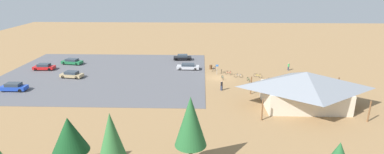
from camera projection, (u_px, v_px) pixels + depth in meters
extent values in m
plane|color=#937047|center=(219.00, 78.00, 60.23)|extent=(160.00, 160.00, 0.00)
cube|color=#56565B|center=(105.00, 74.00, 62.56)|extent=(41.11, 33.77, 0.05)
cube|color=beige|center=(304.00, 97.00, 46.37)|extent=(11.84, 7.49, 3.08)
pyramid|color=gray|center=(306.00, 80.00, 45.53)|extent=(14.92, 10.57, 2.45)
cylinder|color=brown|center=(338.00, 86.00, 50.96)|extent=(0.20, 0.20, 3.08)
cylinder|color=brown|center=(251.00, 85.00, 51.40)|extent=(0.20, 0.20, 3.08)
cylinder|color=brown|center=(369.00, 111.00, 41.34)|extent=(0.20, 0.20, 3.08)
cylinder|color=brown|center=(262.00, 110.00, 41.78)|extent=(0.20, 0.20, 3.08)
cylinder|color=brown|center=(211.00, 67.00, 66.01)|extent=(0.60, 0.60, 0.90)
cylinder|color=#99999E|center=(217.00, 69.00, 62.05)|extent=(0.08, 0.08, 2.20)
cube|color=#1959B2|center=(217.00, 66.00, 61.80)|extent=(0.56, 0.04, 0.40)
cone|color=#235B2D|center=(191.00, 121.00, 30.08)|extent=(3.24, 3.24, 5.25)
cone|color=#2D6633|center=(112.00, 143.00, 25.63)|extent=(3.09, 3.09, 5.48)
cone|color=#14421E|center=(69.00, 135.00, 29.75)|extent=(3.61, 3.61, 3.65)
torus|color=black|center=(222.00, 77.00, 59.82)|extent=(0.14, 0.67, 0.67)
torus|color=black|center=(223.00, 78.00, 58.81)|extent=(0.14, 0.67, 0.67)
cylinder|color=#197A7F|center=(222.00, 77.00, 59.28)|extent=(0.18, 0.98, 0.04)
cylinder|color=#197A7F|center=(222.00, 76.00, 59.44)|extent=(0.04, 0.04, 0.35)
cube|color=black|center=(222.00, 76.00, 59.39)|extent=(0.11, 0.21, 0.05)
cylinder|color=#197A7F|center=(223.00, 77.00, 58.84)|extent=(0.04, 0.04, 0.47)
cylinder|color=black|center=(223.00, 76.00, 58.77)|extent=(0.48, 0.10, 0.03)
torus|color=black|center=(255.00, 75.00, 60.67)|extent=(0.62, 0.41, 0.71)
torus|color=black|center=(260.00, 76.00, 60.11)|extent=(0.62, 0.41, 0.71)
cylinder|color=yellow|center=(258.00, 75.00, 60.36)|extent=(0.85, 0.55, 0.04)
cylinder|color=yellow|center=(257.00, 75.00, 60.44)|extent=(0.04, 0.04, 0.37)
cube|color=black|center=(257.00, 74.00, 60.38)|extent=(0.21, 0.17, 0.05)
cylinder|color=yellow|center=(260.00, 75.00, 60.09)|extent=(0.04, 0.04, 0.49)
cylinder|color=black|center=(260.00, 74.00, 60.02)|extent=(0.28, 0.42, 0.03)
torus|color=black|center=(269.00, 80.00, 57.99)|extent=(0.44, 0.60, 0.70)
torus|color=black|center=(267.00, 81.00, 57.26)|extent=(0.44, 0.60, 0.70)
cylinder|color=silver|center=(268.00, 80.00, 57.59)|extent=(0.53, 0.74, 0.04)
cylinder|color=silver|center=(269.00, 79.00, 57.69)|extent=(0.04, 0.04, 0.44)
cube|color=black|center=(269.00, 78.00, 57.62)|extent=(0.18, 0.21, 0.05)
cylinder|color=silver|center=(267.00, 80.00, 57.26)|extent=(0.04, 0.04, 0.44)
cylinder|color=black|center=(267.00, 79.00, 57.20)|extent=(0.41, 0.30, 0.03)
torus|color=black|center=(213.00, 70.00, 64.20)|extent=(0.37, 0.66, 0.72)
torus|color=black|center=(215.00, 69.00, 65.09)|extent=(0.37, 0.66, 0.72)
cylinder|color=#2347B7|center=(214.00, 69.00, 64.61)|extent=(0.48, 0.89, 0.04)
cylinder|color=#2347B7|center=(214.00, 69.00, 64.42)|extent=(0.04, 0.04, 0.44)
cube|color=black|center=(214.00, 68.00, 64.35)|extent=(0.16, 0.21, 0.05)
cylinder|color=#2347B7|center=(215.00, 68.00, 64.93)|extent=(0.04, 0.04, 0.50)
cylinder|color=black|center=(215.00, 67.00, 64.85)|extent=(0.44, 0.25, 0.03)
torus|color=black|center=(250.00, 81.00, 57.60)|extent=(0.18, 0.65, 0.66)
torus|color=black|center=(248.00, 79.00, 58.57)|extent=(0.18, 0.65, 0.66)
cylinder|color=#1E7F38|center=(249.00, 79.00, 58.05)|extent=(0.24, 0.95, 0.04)
cylinder|color=#1E7F38|center=(249.00, 79.00, 57.85)|extent=(0.04, 0.04, 0.40)
cube|color=black|center=(249.00, 78.00, 57.79)|extent=(0.12, 0.21, 0.05)
cylinder|color=#1E7F38|center=(248.00, 78.00, 58.42)|extent=(0.04, 0.04, 0.39)
cylinder|color=black|center=(248.00, 77.00, 58.35)|extent=(0.48, 0.13, 0.03)
torus|color=black|center=(222.00, 71.00, 63.84)|extent=(0.10, 0.66, 0.66)
torus|color=black|center=(221.00, 72.00, 62.92)|extent=(0.10, 0.66, 0.66)
cylinder|color=black|center=(221.00, 71.00, 63.35)|extent=(0.12, 0.90, 0.04)
cylinder|color=black|center=(221.00, 70.00, 63.49)|extent=(0.04, 0.04, 0.36)
cube|color=black|center=(222.00, 69.00, 63.44)|extent=(0.10, 0.21, 0.05)
cylinder|color=black|center=(221.00, 71.00, 62.95)|extent=(0.04, 0.04, 0.41)
cylinder|color=black|center=(221.00, 70.00, 62.89)|extent=(0.48, 0.08, 0.03)
torus|color=black|center=(226.00, 72.00, 62.57)|extent=(0.61, 0.42, 0.70)
torus|color=black|center=(231.00, 73.00, 61.99)|extent=(0.61, 0.42, 0.70)
cylinder|color=red|center=(229.00, 72.00, 62.25)|extent=(0.83, 0.57, 0.04)
cylinder|color=red|center=(228.00, 72.00, 62.33)|extent=(0.04, 0.04, 0.37)
cube|color=black|center=(228.00, 71.00, 62.27)|extent=(0.21, 0.18, 0.05)
cylinder|color=red|center=(230.00, 72.00, 61.97)|extent=(0.04, 0.04, 0.50)
cylinder|color=black|center=(230.00, 71.00, 61.89)|extent=(0.29, 0.42, 0.03)
torus|color=black|center=(236.00, 75.00, 60.55)|extent=(0.72, 0.20, 0.73)
torus|color=black|center=(241.00, 76.00, 60.30)|extent=(0.72, 0.20, 0.73)
cylinder|color=#B7B7BC|center=(238.00, 75.00, 60.39)|extent=(0.91, 0.24, 0.04)
cylinder|color=#B7B7BC|center=(238.00, 75.00, 60.41)|extent=(0.04, 0.04, 0.40)
cube|color=black|center=(238.00, 74.00, 60.34)|extent=(0.21, 0.12, 0.05)
cylinder|color=#B7B7BC|center=(241.00, 75.00, 60.26)|extent=(0.04, 0.04, 0.42)
cylinder|color=black|center=(241.00, 74.00, 60.19)|extent=(0.14, 0.47, 0.03)
cube|color=black|center=(183.00, 58.00, 73.28)|extent=(4.36, 2.11, 0.57)
cube|color=#2D3842|center=(183.00, 56.00, 73.11)|extent=(2.48, 1.78, 0.54)
cylinder|color=black|center=(176.00, 60.00, 72.52)|extent=(0.65, 0.26, 0.64)
cylinder|color=black|center=(177.00, 58.00, 74.08)|extent=(0.65, 0.26, 0.64)
cylinder|color=black|center=(189.00, 59.00, 72.59)|extent=(0.65, 0.26, 0.64)
cylinder|color=black|center=(188.00, 58.00, 74.16)|extent=(0.65, 0.26, 0.64)
cube|color=tan|center=(72.00, 75.00, 60.10)|extent=(4.55, 2.47, 0.57)
cube|color=#2D3842|center=(71.00, 73.00, 59.93)|extent=(2.64, 1.95, 0.51)
cylinder|color=black|center=(63.00, 77.00, 59.70)|extent=(0.67, 0.32, 0.64)
cylinder|color=black|center=(67.00, 74.00, 61.16)|extent=(0.67, 0.32, 0.64)
cylinder|color=black|center=(76.00, 78.00, 59.15)|extent=(0.67, 0.32, 0.64)
cylinder|color=black|center=(81.00, 75.00, 60.62)|extent=(0.67, 0.32, 0.64)
cube|color=red|center=(44.00, 67.00, 65.30)|extent=(4.35, 1.97, 0.59)
cube|color=#2D3842|center=(44.00, 65.00, 65.12)|extent=(2.45, 1.70, 0.54)
cylinder|color=black|center=(36.00, 69.00, 64.58)|extent=(0.65, 0.24, 0.64)
cylinder|color=black|center=(39.00, 67.00, 66.14)|extent=(0.65, 0.24, 0.64)
cylinder|color=black|center=(49.00, 69.00, 64.57)|extent=(0.65, 0.24, 0.64)
cylinder|color=black|center=(53.00, 67.00, 66.13)|extent=(0.65, 0.24, 0.64)
cube|color=#1E42B2|center=(14.00, 88.00, 53.03)|extent=(4.38, 1.74, 0.66)
cube|color=#2D3842|center=(13.00, 84.00, 52.85)|extent=(2.46, 1.52, 0.54)
cylinder|color=black|center=(3.00, 90.00, 52.44)|extent=(0.64, 0.22, 0.64)
cylinder|color=black|center=(8.00, 87.00, 53.87)|extent=(0.64, 0.22, 0.64)
cylinder|color=black|center=(20.00, 91.00, 52.34)|extent=(0.64, 0.22, 0.64)
cylinder|color=black|center=(25.00, 88.00, 53.77)|extent=(0.64, 0.22, 0.64)
cube|color=#BCBCC1|center=(188.00, 67.00, 65.51)|extent=(4.83, 1.97, 0.60)
cube|color=#2D3842|center=(188.00, 65.00, 65.35)|extent=(2.73, 1.67, 0.48)
cylinder|color=black|center=(180.00, 69.00, 64.96)|extent=(0.65, 0.25, 0.64)
cylinder|color=black|center=(181.00, 67.00, 66.43)|extent=(0.65, 0.25, 0.64)
cylinder|color=black|center=(195.00, 69.00, 64.73)|extent=(0.65, 0.25, 0.64)
cylinder|color=black|center=(196.00, 67.00, 66.20)|extent=(0.65, 0.25, 0.64)
cube|color=#1E6B3D|center=(72.00, 62.00, 69.56)|extent=(4.89, 2.65, 0.59)
cube|color=#2D3842|center=(72.00, 60.00, 69.39)|extent=(2.84, 2.06, 0.49)
cylinder|color=black|center=(64.00, 63.00, 69.18)|extent=(0.67, 0.33, 0.64)
cylinder|color=black|center=(68.00, 62.00, 70.69)|extent=(0.67, 0.33, 0.64)
cylinder|color=black|center=(76.00, 64.00, 68.55)|extent=(0.67, 0.33, 0.64)
cylinder|color=black|center=(80.00, 62.00, 70.05)|extent=(0.67, 0.33, 0.64)
cube|color=#2D3347|center=(288.00, 68.00, 65.17)|extent=(0.28, 0.35, 0.81)
cylinder|color=green|center=(289.00, 65.00, 64.95)|extent=(0.36, 0.36, 0.61)
sphere|color=tan|center=(289.00, 63.00, 64.83)|extent=(0.24, 0.24, 0.24)
cube|color=#2D3347|center=(265.00, 86.00, 54.56)|extent=(0.39, 0.40, 0.90)
cylinder|color=green|center=(266.00, 82.00, 54.33)|extent=(0.36, 0.36, 0.61)
sphere|color=tan|center=(266.00, 79.00, 54.20)|extent=(0.24, 0.24, 0.24)
cube|color=#2D3347|center=(222.00, 88.00, 53.39)|extent=(0.40, 0.38, 0.89)
cylinder|color=black|center=(222.00, 84.00, 53.16)|extent=(0.36, 0.36, 0.63)
sphere|color=tan|center=(222.00, 81.00, 53.03)|extent=(0.24, 0.24, 0.24)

